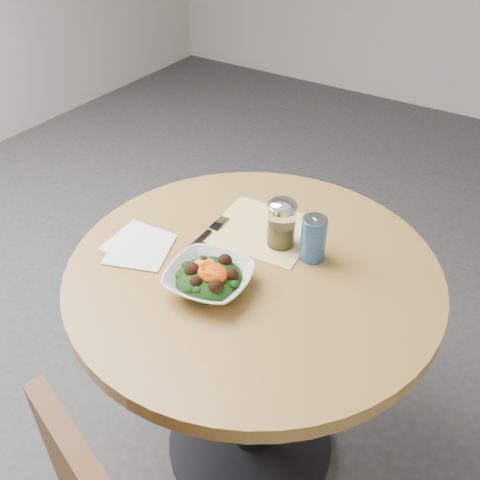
{
  "coord_description": "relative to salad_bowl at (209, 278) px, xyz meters",
  "views": [
    {
      "loc": [
        0.51,
        -0.85,
        1.57
      ],
      "look_at": [
        -0.04,
        0.0,
        0.81
      ],
      "focal_mm": 40.0,
      "sensor_mm": 36.0,
      "label": 1
    }
  ],
  "objects": [
    {
      "name": "cloth_napkin",
      "position": [
        -0.01,
        0.25,
        -0.03
      ],
      "size": [
        0.28,
        0.26,
        0.0
      ],
      "primitive_type": "cube",
      "rotation": [
        0.0,
        0.0,
        0.09
      ],
      "color": "#EFB00C",
      "rests_on": "table"
    },
    {
      "name": "ground",
      "position": [
        0.04,
        0.12,
        -0.78
      ],
      "size": [
        6.0,
        6.0,
        0.0
      ],
      "primitive_type": "plane",
      "color": "#303033",
      "rests_on": "ground"
    },
    {
      "name": "beverage_can",
      "position": [
        0.15,
        0.22,
        0.03
      ],
      "size": [
        0.06,
        0.06,
        0.12
      ],
      "color": "#0D2997",
      "rests_on": "table"
    },
    {
      "name": "fork",
      "position": [
        -0.12,
        0.15,
        -0.02
      ],
      "size": [
        0.03,
        0.2,
        0.0
      ],
      "color": "black",
      "rests_on": "table"
    },
    {
      "name": "paper_napkins",
      "position": [
        -0.24,
        0.03,
        -0.02
      ],
      "size": [
        0.2,
        0.2,
        0.0
      ],
      "color": "white",
      "rests_on": "table"
    },
    {
      "name": "table",
      "position": [
        0.04,
        0.12,
        -0.22
      ],
      "size": [
        0.9,
        0.9,
        0.75
      ],
      "color": "black",
      "rests_on": "ground"
    },
    {
      "name": "spice_shaker",
      "position": [
        0.06,
        0.23,
        0.04
      ],
      "size": [
        0.07,
        0.07,
        0.13
      ],
      "color": "silver",
      "rests_on": "table"
    },
    {
      "name": "salad_bowl",
      "position": [
        0.0,
        0.0,
        0.0
      ],
      "size": [
        0.21,
        0.21,
        0.07
      ],
      "color": "silver",
      "rests_on": "table"
    }
  ]
}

